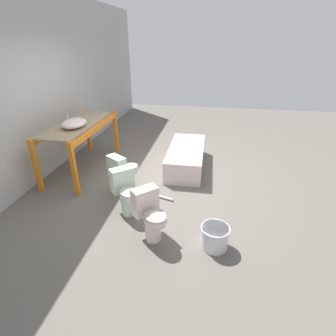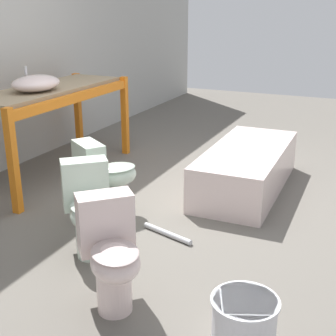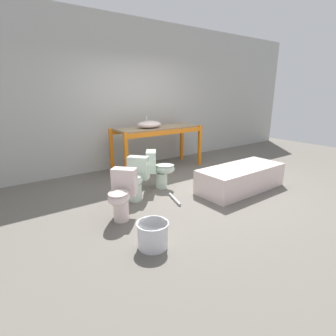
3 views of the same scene
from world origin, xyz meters
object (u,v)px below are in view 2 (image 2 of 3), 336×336
bathtub_main (247,165)px  bucket_white (244,323)px  sink_basin (36,83)px  toilet_far (88,207)px  toilet_extra (111,252)px  toilet_near (105,176)px

bathtub_main → bucket_white: 2.32m
sink_basin → bucket_white: sink_basin is taller
sink_basin → toilet_far: 1.77m
toilet_extra → bucket_white: bearing=-46.0°
toilet_far → toilet_extra: size_ratio=1.00×
toilet_near → sink_basin: bearing=10.1°
toilet_far → bucket_white: 1.41m
bathtub_main → toilet_far: toilet_far is taller
toilet_extra → bucket_white: size_ratio=1.89×
sink_basin → bucket_white: 3.12m
toilet_far → bathtub_main: bearing=27.6°
toilet_near → toilet_extra: size_ratio=1.00×
toilet_extra → bucket_white: 0.84m
sink_basin → bathtub_main: size_ratio=0.32×
bathtub_main → toilet_near: size_ratio=2.43×
bathtub_main → toilet_far: bearing=157.4°
sink_basin → bucket_white: bearing=-121.5°
toilet_far → toilet_extra: bearing=-85.9°
toilet_near → bucket_white: bearing=177.8°
bathtub_main → sink_basin: bearing=108.0°
bathtub_main → bucket_white: bathtub_main is taller
bathtub_main → toilet_extra: 2.22m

